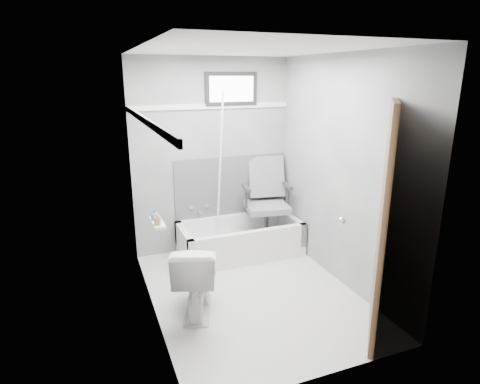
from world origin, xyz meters
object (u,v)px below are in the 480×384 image
bathtub (240,238)px  door (435,234)px  toilet (196,277)px  soap_bottle_a (157,219)px  soap_bottle_b (155,215)px  office_chair (267,201)px

bathtub → door: door is taller
toilet → soap_bottle_a: 0.69m
bathtub → soap_bottle_b: bearing=-143.9°
bathtub → toilet: toilet is taller
toilet → soap_bottle_a: bearing=13.4°
soap_bottle_a → soap_bottle_b: size_ratio=1.14×
office_chair → soap_bottle_a: bearing=-136.1°
toilet → bathtub: bearing=-109.6°
door → soap_bottle_a: door is taller
door → soap_bottle_b: bearing=144.7°
bathtub → door: bearing=-71.3°
toilet → soap_bottle_b: 0.71m
bathtub → toilet: size_ratio=2.07×
office_chair → soap_bottle_a: office_chair is taller
bathtub → toilet: (-0.85, -1.03, 0.15)m
office_chair → soap_bottle_a: size_ratio=9.05×
bathtub → soap_bottle_a: (-1.17, -0.99, 0.76)m
bathtub → soap_bottle_a: soap_bottle_a is taller
office_chair → soap_bottle_a: 1.89m
door → office_chair: bearing=99.3°
bathtub → office_chair: bearing=6.9°
office_chair → toilet: 1.66m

